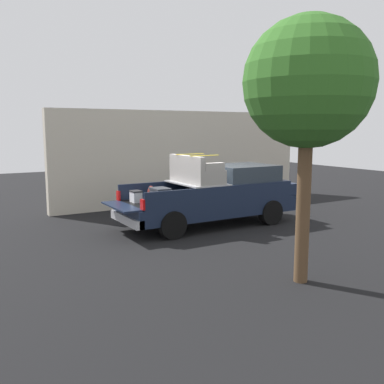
% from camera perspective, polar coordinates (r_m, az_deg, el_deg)
% --- Properties ---
extents(ground_plane, '(40.00, 40.00, 0.00)m').
position_cam_1_polar(ground_plane, '(13.45, 2.21, -4.45)').
color(ground_plane, black).
extents(pickup_truck, '(6.05, 2.06, 2.23)m').
position_cam_1_polar(pickup_truck, '(13.46, 3.50, -0.33)').
color(pickup_truck, '#162138').
rests_on(pickup_truck, ground_plane).
extents(building_facade, '(11.03, 0.36, 3.69)m').
position_cam_1_polar(building_facade, '(17.44, -0.84, 4.66)').
color(building_facade, beige).
rests_on(building_facade, ground_plane).
extents(tree_background, '(2.44, 2.44, 5.07)m').
position_cam_1_polar(tree_background, '(8.46, 15.19, 13.67)').
color(tree_background, brown).
rests_on(tree_background, ground_plane).
extents(trash_can, '(0.60, 0.60, 0.98)m').
position_cam_1_polar(trash_can, '(18.26, 7.78, 0.49)').
color(trash_can, '#3F4C66').
rests_on(trash_can, ground_plane).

